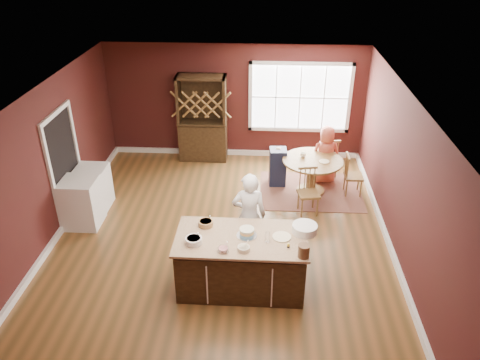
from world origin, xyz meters
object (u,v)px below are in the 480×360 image
hutch (202,119)px  chair_south (309,192)px  chair_north (329,156)px  washer (82,203)px  high_chair (278,166)px  baker (249,216)px  dryer (93,187)px  toddler (276,149)px  dining_table (312,169)px  layer_cake (247,232)px  kitchen_island (241,263)px  chair_east (354,174)px  seated_woman (326,155)px

hutch → chair_south: bearing=-44.4°
chair_south → hutch: hutch is taller
chair_north → washer: bearing=16.5°
high_chair → baker: bearing=-105.0°
dryer → baker: bearing=-23.7°
toddler → dining_table: bearing=-25.0°
layer_cake → baker: bearing=89.8°
baker → kitchen_island: bearing=81.8°
kitchen_island → chair_south: 2.48m
kitchen_island → high_chair: kitchen_island is taller
kitchen_island → hutch: size_ratio=0.96×
toddler → washer: (-3.62, -1.84, -0.35)m
chair_east → hutch: bearing=65.0°
seated_woman → washer: bearing=17.4°
chair_south → dryer: chair_south is taller
dining_table → hutch: 2.91m
chair_south → toddler: bearing=107.1°
layer_cake → high_chair: size_ratio=0.36×
dining_table → dryer: size_ratio=1.44×
kitchen_island → chair_east: bearing=54.1°
washer → dining_table: bearing=18.8°
baker → washer: baker is taller
high_chair → dryer: 3.83m
toddler → kitchen_island: bearing=-99.2°
chair_east → washer: (-5.23, -1.44, 0.01)m
washer → layer_cake: bearing=-25.5°
dining_table → washer: washer is taller
kitchen_island → high_chair: size_ratio=2.28×
washer → dryer: (0.00, 0.64, -0.03)m
kitchen_island → chair_east: kitchen_island is taller
dining_table → chair_south: 0.86m
kitchen_island → dining_table: 3.30m
hutch → dryer: 3.04m
chair_south → chair_north: size_ratio=1.01×
layer_cake → dryer: size_ratio=0.36×
layer_cake → chair_east: layer_cake is taller
chair_east → washer: bearing=104.6°
baker → chair_east: 3.04m
baker → chair_south: 1.79m
dining_table → high_chair: bearing=158.2°
baker → hutch: hutch is taller
chair_east → washer: washer is taller
dining_table → hutch: size_ratio=0.61×
chair_north → chair_east: bearing=109.8°
dining_table → dryer: 4.45m
dining_table → high_chair: 0.77m
high_chair → hutch: hutch is taller
seated_woman → toddler: 1.09m
chair_east → high_chair: bearing=77.3°
layer_cake → dryer: layer_cake is taller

